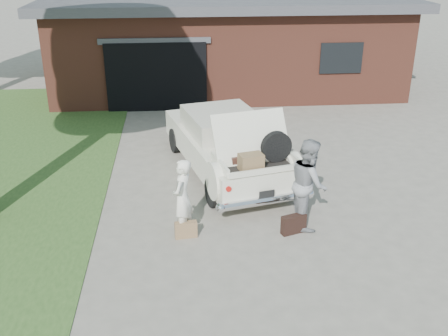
{
  "coord_description": "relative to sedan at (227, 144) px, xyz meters",
  "views": [
    {
      "loc": [
        -0.84,
        -8.64,
        5.19
      ],
      "look_at": [
        0.0,
        0.6,
        1.1
      ],
      "focal_mm": 42.0,
      "sensor_mm": 36.0,
      "label": 1
    }
  ],
  "objects": [
    {
      "name": "woman_right",
      "position": [
        1.32,
        -2.65,
        0.17
      ],
      "size": [
        0.68,
        0.87,
        1.77
      ],
      "primitive_type": "imported",
      "rotation": [
        0.0,
        0.0,
        1.56
      ],
      "color": "gray",
      "rests_on": "ground"
    },
    {
      "name": "ground",
      "position": [
        -0.27,
        -2.87,
        -0.72
      ],
      "size": [
        90.0,
        90.0,
        0.0
      ],
      "primitive_type": "plane",
      "color": "gray",
      "rests_on": "ground"
    },
    {
      "name": "suitcase_left",
      "position": [
        -1.05,
        -2.95,
        -0.56
      ],
      "size": [
        0.43,
        0.18,
        0.32
      ],
      "primitive_type": "cube",
      "rotation": [
        0.0,
        0.0,
        0.13
      ],
      "color": "#95714C",
      "rests_on": "ground"
    },
    {
      "name": "suitcase_right",
      "position": [
        1.0,
        -2.97,
        -0.53
      ],
      "size": [
        0.51,
        0.3,
        0.38
      ],
      "primitive_type": "cube",
      "rotation": [
        0.0,
        0.0,
        0.33
      ],
      "color": "black",
      "rests_on": "ground"
    },
    {
      "name": "woman_left",
      "position": [
        -1.1,
        -2.81,
        0.04
      ],
      "size": [
        0.53,
        0.64,
        1.52
      ],
      "primitive_type": "imported",
      "rotation": [
        0.0,
        0.0,
        -1.92
      ],
      "color": "white",
      "rests_on": "ground"
    },
    {
      "name": "sedan",
      "position": [
        0.0,
        0.0,
        0.0
      ],
      "size": [
        3.0,
        5.22,
        1.91
      ],
      "rotation": [
        0.0,
        0.0,
        0.24
      ],
      "color": "silver",
      "rests_on": "ground"
    },
    {
      "name": "house",
      "position": [
        0.71,
        8.6,
        0.95
      ],
      "size": [
        12.8,
        7.8,
        3.3
      ],
      "color": "brown",
      "rests_on": "ground"
    }
  ]
}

